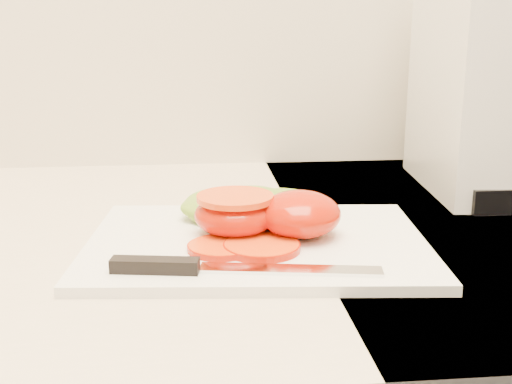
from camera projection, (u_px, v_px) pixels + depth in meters
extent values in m
cube|color=beige|center=(145.00, 242.00, 0.70)|extent=(3.92, 0.65, 0.03)
cube|color=white|center=(257.00, 243.00, 0.63)|extent=(0.35, 0.27, 0.01)
ellipsoid|color=#BC1605|center=(300.00, 214.00, 0.64)|extent=(0.08, 0.08, 0.05)
ellipsoid|color=#BC1605|center=(235.00, 215.00, 0.64)|extent=(0.08, 0.08, 0.04)
cylinder|color=red|center=(235.00, 198.00, 0.64)|extent=(0.08, 0.08, 0.01)
cylinder|color=#F45116|center=(262.00, 247.00, 0.60)|extent=(0.07, 0.07, 0.01)
cylinder|color=#F45116|center=(221.00, 247.00, 0.60)|extent=(0.06, 0.06, 0.01)
ellipsoid|color=#7DA52B|center=(244.00, 207.00, 0.70)|extent=(0.14, 0.09, 0.03)
ellipsoid|color=#7DA52B|center=(281.00, 207.00, 0.70)|extent=(0.12, 0.11, 0.02)
cube|color=silver|center=(291.00, 270.00, 0.55)|extent=(0.16, 0.05, 0.00)
cube|color=black|center=(155.00, 265.00, 0.55)|extent=(0.08, 0.03, 0.01)
cube|color=white|center=(509.00, 76.00, 0.83)|extent=(0.22, 0.27, 0.30)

